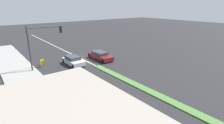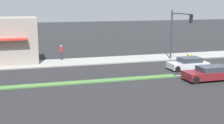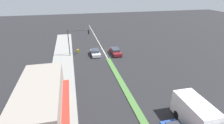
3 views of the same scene
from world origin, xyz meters
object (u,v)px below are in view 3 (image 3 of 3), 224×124
object	(u,v)px
traffic_signal_main	(75,38)
pedestrian	(50,82)
warning_aframe_sign	(78,51)
sedan_silver	(95,53)
delivery_truck	(200,119)
sedan_maroon	(115,51)

from	to	relation	value
traffic_signal_main	pedestrian	xyz separation A→B (m)	(4.37, 12.35, -2.88)
traffic_signal_main	warning_aframe_sign	size ratio (longest dim) A/B	6.69
pedestrian	sedan_silver	xyz separation A→B (m)	(-8.29, -11.60, -0.43)
delivery_truck	pedestrian	bearing A→B (deg)	-38.17
traffic_signal_main	pedestrian	world-z (taller)	traffic_signal_main
traffic_signal_main	sedan_silver	world-z (taller)	traffic_signal_main
traffic_signal_main	pedestrian	bearing A→B (deg)	70.54
traffic_signal_main	pedestrian	distance (m)	13.41
pedestrian	delivery_truck	distance (m)	19.71
pedestrian	warning_aframe_sign	world-z (taller)	pedestrian
sedan_silver	delivery_truck	bearing A→B (deg)	106.85
pedestrian	sedan_silver	bearing A→B (deg)	-125.55
traffic_signal_main	pedestrian	size ratio (longest dim) A/B	3.28
warning_aframe_sign	sedan_silver	xyz separation A→B (m)	(-3.58, 2.23, 0.16)
delivery_truck	sedan_maroon	world-z (taller)	delivery_truck
delivery_truck	traffic_signal_main	bearing A→B (deg)	-65.60
sedan_silver	warning_aframe_sign	bearing A→B (deg)	-31.90
traffic_signal_main	sedan_silver	distance (m)	5.19
pedestrian	warning_aframe_sign	bearing A→B (deg)	-108.81
warning_aframe_sign	sedan_maroon	world-z (taller)	sedan_maroon
sedan_maroon	sedan_silver	size ratio (longest dim) A/B	1.17
sedan_maroon	sedan_silver	distance (m)	4.41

